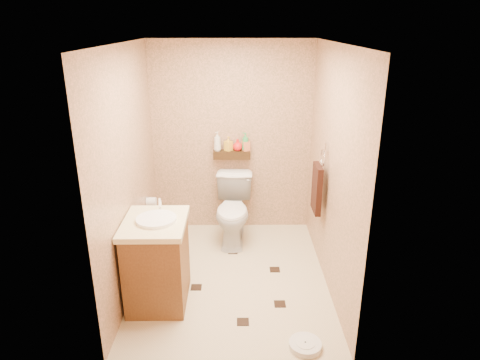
{
  "coord_description": "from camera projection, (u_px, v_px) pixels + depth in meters",
  "views": [
    {
      "loc": [
        0.06,
        -3.95,
        2.58
      ],
      "look_at": [
        0.1,
        0.25,
        1.02
      ],
      "focal_mm": 32.0,
      "sensor_mm": 36.0,
      "label": 1
    }
  ],
  "objects": [
    {
      "name": "toilet",
      "position": [
        233.0,
        210.0,
        5.24
      ],
      "size": [
        0.49,
        0.81,
        0.81
      ],
      "primitive_type": "imported",
      "rotation": [
        0.0,
        0.0,
        -0.04
      ],
      "color": "white",
      "rests_on": "ground"
    },
    {
      "name": "bottle_e",
      "position": [
        246.0,
        144.0,
        5.29
      ],
      "size": [
        0.11,
        0.11,
        0.18
      ],
      "primitive_type": "imported",
      "rotation": [
        0.0,
        0.0,
        3.7
      ],
      "color": "#E87A4D",
      "rests_on": "wall_shelf"
    },
    {
      "name": "toilet_brush",
      "position": [
        164.0,
        232.0,
        5.18
      ],
      "size": [
        0.12,
        0.12,
        0.52
      ],
      "color": "#1B6E6F",
      "rests_on": "ground"
    },
    {
      "name": "towel_ring",
      "position": [
        317.0,
        186.0,
        4.51
      ],
      "size": [
        0.12,
        0.3,
        0.76
      ],
      "color": "silver",
      "rests_on": "wall_right"
    },
    {
      "name": "wall_front",
      "position": [
        228.0,
        230.0,
        3.01
      ],
      "size": [
        2.0,
        0.04,
        2.4
      ],
      "primitive_type": "cube",
      "color": "tan",
      "rests_on": "ground"
    },
    {
      "name": "wall_left",
      "position": [
        128.0,
        172.0,
        4.18
      ],
      "size": [
        0.04,
        2.5,
        2.4
      ],
      "primitive_type": "cube",
      "color": "tan",
      "rests_on": "ground"
    },
    {
      "name": "vanity",
      "position": [
        157.0,
        260.0,
        4.08
      ],
      "size": [
        0.58,
        0.71,
        0.99
      ],
      "rotation": [
        0.0,
        0.0,
        0.0
      ],
      "color": "brown",
      "rests_on": "ground"
    },
    {
      "name": "bottle_a",
      "position": [
        217.0,
        141.0,
        5.28
      ],
      "size": [
        0.13,
        0.13,
        0.24
      ],
      "primitive_type": "imported",
      "rotation": [
        0.0,
        0.0,
        5.68
      ],
      "color": "silver",
      "rests_on": "wall_shelf"
    },
    {
      "name": "wall_shelf",
      "position": [
        232.0,
        154.0,
        5.34
      ],
      "size": [
        0.46,
        0.14,
        0.1
      ],
      "primitive_type": "cube",
      "color": "#39240F",
      "rests_on": "wall_back"
    },
    {
      "name": "ceiling",
      "position": [
        229.0,
        43.0,
        3.77
      ],
      "size": [
        2.0,
        2.5,
        0.02
      ],
      "primitive_type": "cube",
      "color": "white",
      "rests_on": "wall_back"
    },
    {
      "name": "bottle_c",
      "position": [
        238.0,
        145.0,
        5.3
      ],
      "size": [
        0.15,
        0.15,
        0.15
      ],
      "primitive_type": "imported",
      "rotation": [
        0.0,
        0.0,
        0.37
      ],
      "color": "red",
      "rests_on": "wall_shelf"
    },
    {
      "name": "floor_accents",
      "position": [
        233.0,
        279.0,
        4.56
      ],
      "size": [
        1.19,
        1.38,
        0.01
      ],
      "color": "black",
      "rests_on": "ground"
    },
    {
      "name": "toilet_paper",
      "position": [
        151.0,
        202.0,
        4.99
      ],
      "size": [
        0.12,
        0.11,
        0.12
      ],
      "color": "white",
      "rests_on": "wall_left"
    },
    {
      "name": "ground",
      "position": [
        231.0,
        277.0,
        4.6
      ],
      "size": [
        2.5,
        2.5,
        0.0
      ],
      "primitive_type": "plane",
      "color": "beige",
      "rests_on": "ground"
    },
    {
      "name": "bottle_d",
      "position": [
        245.0,
        142.0,
        5.29
      ],
      "size": [
        0.11,
        0.11,
        0.23
      ],
      "primitive_type": "imported",
      "rotation": [
        0.0,
        0.0,
        4.36
      ],
      "color": "green",
      "rests_on": "wall_shelf"
    },
    {
      "name": "wall_right",
      "position": [
        332.0,
        171.0,
        4.19
      ],
      "size": [
        0.04,
        2.5,
        2.4
      ],
      "primitive_type": "cube",
      "color": "tan",
      "rests_on": "ground"
    },
    {
      "name": "bottle_b",
      "position": [
        228.0,
        144.0,
        5.29
      ],
      "size": [
        0.12,
        0.12,
        0.18
      ],
      "primitive_type": "imported",
      "rotation": [
        0.0,
        0.0,
        0.74
      ],
      "color": "gold",
      "rests_on": "wall_shelf"
    },
    {
      "name": "bathroom_scale",
      "position": [
        305.0,
        345.0,
        3.59
      ],
      "size": [
        0.33,
        0.33,
        0.06
      ],
      "rotation": [
        0.0,
        0.0,
        -0.24
      ],
      "color": "white",
      "rests_on": "ground"
    },
    {
      "name": "wall_back",
      "position": [
        232.0,
        139.0,
        5.35
      ],
      "size": [
        2.0,
        0.04,
        2.4
      ],
      "primitive_type": "cube",
      "color": "tan",
      "rests_on": "ground"
    }
  ]
}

